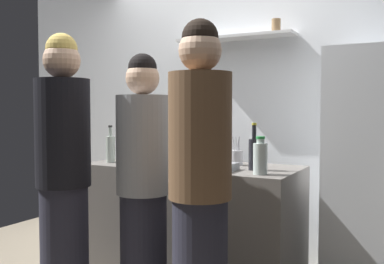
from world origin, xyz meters
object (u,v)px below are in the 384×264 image
Objects in this scene: refrigerator at (375,175)px; person_blonde at (64,177)px; wine_bottle_dark_glass at (254,153)px; wine_bottle_pale_glass at (110,148)px; water_bottle_plastic at (260,158)px; person_brown_jacket at (200,188)px; person_grey_hoodie at (143,187)px; utensil_holder at (236,157)px; wine_bottle_green_glass at (124,148)px; baking_pan at (210,166)px.

person_blonde is (-1.69, -1.26, 0.03)m from refrigerator.
wine_bottle_dark_glass is 1.16m from wine_bottle_pale_glass.
refrigerator reaches higher than wine_bottle_dark_glass.
wine_bottle_dark_glass is (-0.74, -0.41, 0.16)m from refrigerator.
wine_bottle_dark_glass is at bearing 121.66° from water_bottle_plastic.
refrigerator is 1.42m from person_brown_jacket.
wine_bottle_dark_glass is 0.20× the size of person_grey_hoodie.
refrigerator is at bearing 43.05° from water_bottle_plastic.
person_brown_jacket is (-0.12, -0.62, -0.11)m from water_bottle_plastic.
wine_bottle_pale_glass is (-0.94, -0.32, 0.06)m from utensil_holder.
wine_bottle_green_glass is at bearing 179.94° from wine_bottle_dark_glass.
person_grey_hoodie is (-0.52, 0.22, -0.07)m from person_brown_jacket.
person_blonde is at bearing -143.36° from refrigerator.
utensil_holder is (0.06, 0.33, 0.03)m from baking_pan.
person_brown_jacket is at bearing -78.56° from utensil_holder.
baking_pan is 0.19× the size of person_blonde.
person_brown_jacket is at bearing -131.40° from person_blonde.
person_brown_jacket is 1.07× the size of person_grey_hoodie.
baking_pan is 0.89m from wine_bottle_pale_glass.
refrigerator is 7.99× the size of utensil_holder.
person_grey_hoodie is (0.62, -0.45, -0.19)m from wine_bottle_pale_glass.
person_brown_jacket is at bearing -68.69° from baking_pan.
utensil_holder is 1.27m from person_blonde.
person_brown_jacket reaches higher than person_grey_hoodie.
utensil_holder is 0.93m from wine_bottle_green_glass.
person_blonde is at bearing -78.85° from wine_bottle_green_glass.
utensil_holder is at bearing 18.66° from wine_bottle_pale_glass.
refrigerator is 1.91m from wine_bottle_green_glass.
person_grey_hoodie reaches higher than wine_bottle_pale_glass.
person_grey_hoodie reaches higher than wine_bottle_dark_glass.
person_blonde reaches higher than water_bottle_plastic.
baking_pan is 0.70m from person_brown_jacket.
refrigerator reaches higher than baking_pan.
person_brown_jacket reaches higher than water_bottle_plastic.
refrigerator is 0.98m from utensil_holder.
utensil_holder is 0.30m from wine_bottle_dark_glass.
refrigerator is 1.97m from wine_bottle_pale_glass.
person_grey_hoodie is at bearing -47.38° from person_brown_jacket.
person_blonde is 1.07× the size of person_grey_hoodie.
refrigerator is 0.97× the size of person_blonde.
person_blonde reaches higher than wine_bottle_dark_glass.
person_brown_jacket is (0.20, -0.99, -0.06)m from utensil_holder.
wine_bottle_green_glass is 0.89× the size of wine_bottle_dark_glass.
wine_bottle_green_glass is at bearing 73.02° from wine_bottle_pale_glass.
refrigerator is 5.31× the size of wine_bottle_dark_glass.
wine_bottle_dark_glass is at bearing -0.06° from wine_bottle_green_glass.
wine_bottle_pale_glass is 0.18× the size of person_grey_hoodie.
wine_bottle_dark_glass is (0.27, 0.14, 0.10)m from baking_pan.
person_blonde reaches higher than refrigerator.
water_bottle_plastic is at bearing -102.29° from person_blonde.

